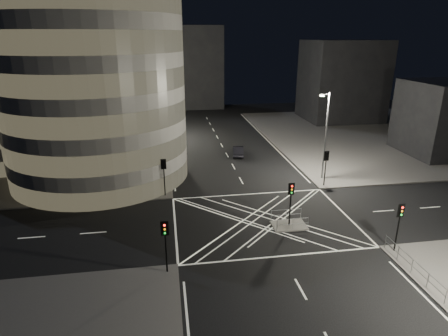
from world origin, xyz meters
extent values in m
plane|color=black|center=(0.00, 0.00, 0.00)|extent=(120.00, 120.00, 0.00)
cube|color=#5A5654|center=(-29.00, 27.00, 0.07)|extent=(42.00, 42.00, 0.15)
cube|color=#5A5654|center=(29.00, 27.00, 0.07)|extent=(42.00, 42.00, 0.15)
cube|color=slate|center=(2.00, -1.50, 0.07)|extent=(3.00, 2.00, 0.15)
cylinder|color=#9C9993|center=(-16.00, 14.00, 12.65)|extent=(20.00, 20.00, 25.00)
cube|color=#9C9993|center=(-26.00, 24.00, 12.65)|extent=(20.00, 18.00, 25.00)
cube|color=#9C9993|center=(-22.00, 42.00, 11.15)|extent=(24.00, 16.00, 22.00)
cube|color=black|center=(26.00, 40.00, 7.65)|extent=(14.00, 12.00, 15.00)
cube|color=black|center=(30.00, 16.00, 5.15)|extent=(10.00, 10.00, 10.00)
cube|color=black|center=(-4.00, 58.00, 9.00)|extent=(18.00, 8.00, 18.00)
cylinder|color=black|center=(-10.50, 9.00, 1.90)|extent=(0.32, 0.32, 3.49)
ellipsoid|color=black|center=(-10.50, 9.00, 4.80)|extent=(4.22, 4.22, 4.85)
cylinder|color=black|center=(-10.50, 15.00, 1.78)|extent=(0.32, 0.32, 3.26)
ellipsoid|color=black|center=(-10.50, 15.00, 4.53)|extent=(4.07, 4.07, 4.68)
cylinder|color=black|center=(-10.50, 21.00, 1.92)|extent=(0.32, 0.32, 3.55)
ellipsoid|color=black|center=(-10.50, 21.00, 4.98)|extent=(4.68, 4.68, 5.38)
cylinder|color=black|center=(-10.50, 27.00, 2.04)|extent=(0.32, 0.32, 3.79)
ellipsoid|color=black|center=(-10.50, 27.00, 5.24)|extent=(4.75, 4.75, 5.46)
cylinder|color=black|center=(-10.50, 33.00, 1.90)|extent=(0.32, 0.32, 3.50)
ellipsoid|color=black|center=(-10.50, 33.00, 4.73)|extent=(3.91, 3.91, 4.50)
cylinder|color=black|center=(-8.80, 6.80, 1.65)|extent=(0.12, 0.12, 3.00)
cube|color=black|center=(-8.80, 6.80, 3.60)|extent=(0.28, 0.22, 0.90)
cube|color=black|center=(-8.80, 6.80, 3.60)|extent=(0.55, 0.04, 1.10)
cylinder|color=black|center=(-8.80, -6.80, 1.65)|extent=(0.12, 0.12, 3.00)
cube|color=black|center=(-8.80, -6.80, 3.60)|extent=(0.28, 0.22, 0.90)
cube|color=black|center=(-8.80, -6.80, 3.60)|extent=(0.55, 0.04, 1.10)
cylinder|color=black|center=(8.80, 6.80, 1.65)|extent=(0.12, 0.12, 3.00)
cube|color=black|center=(8.80, 6.80, 3.60)|extent=(0.28, 0.22, 0.90)
cube|color=black|center=(8.80, 6.80, 3.60)|extent=(0.55, 0.04, 1.10)
cylinder|color=black|center=(8.80, -6.80, 1.65)|extent=(0.12, 0.12, 3.00)
cube|color=black|center=(8.80, -6.80, 3.60)|extent=(0.28, 0.22, 0.90)
cube|color=black|center=(8.80, -6.80, 3.60)|extent=(0.55, 0.04, 1.10)
cylinder|color=black|center=(2.00, -1.50, 1.65)|extent=(0.12, 0.12, 3.00)
cube|color=black|center=(2.00, -1.50, 3.60)|extent=(0.28, 0.22, 0.90)
cube|color=black|center=(2.00, -1.50, 3.60)|extent=(0.55, 0.04, 1.10)
cylinder|color=slate|center=(-9.50, 12.00, 5.15)|extent=(0.20, 0.20, 10.00)
cylinder|color=slate|center=(-9.05, 12.00, 10.00)|extent=(0.90, 0.10, 0.10)
cube|color=slate|center=(-8.60, 12.00, 9.90)|extent=(0.50, 0.25, 0.18)
cube|color=white|center=(-8.60, 12.00, 9.79)|extent=(0.42, 0.20, 0.05)
cylinder|color=slate|center=(-9.50, 30.00, 5.15)|extent=(0.20, 0.20, 10.00)
cylinder|color=slate|center=(-9.05, 30.00, 10.00)|extent=(0.90, 0.10, 0.10)
cube|color=slate|center=(-8.60, 30.00, 9.90)|extent=(0.50, 0.25, 0.18)
cube|color=white|center=(-8.60, 30.00, 9.79)|extent=(0.42, 0.20, 0.05)
cylinder|color=slate|center=(9.50, 9.00, 5.15)|extent=(0.20, 0.20, 10.00)
cylinder|color=slate|center=(9.05, 9.00, 10.00)|extent=(0.90, 0.10, 0.10)
cube|color=slate|center=(8.60, 9.00, 9.90)|extent=(0.50, 0.25, 0.18)
cube|color=white|center=(8.60, 9.00, 9.79)|extent=(0.42, 0.20, 0.05)
cube|color=slate|center=(8.30, -12.15, 0.70)|extent=(0.06, 11.70, 1.10)
cube|color=slate|center=(2.00, -2.40, 0.70)|extent=(2.80, 0.06, 1.10)
cube|color=slate|center=(2.00, -0.60, 0.70)|extent=(2.80, 0.06, 1.10)
imported|color=black|center=(1.50, 19.52, 0.68)|extent=(2.09, 4.32, 1.36)
camera|label=1|loc=(-8.34, -29.79, 16.06)|focal=30.00mm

